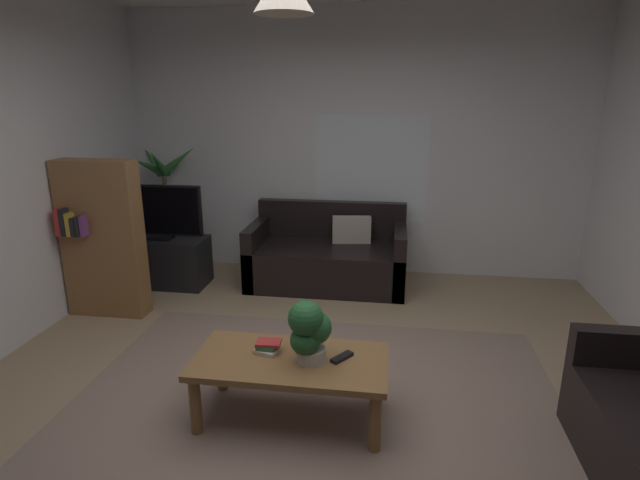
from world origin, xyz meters
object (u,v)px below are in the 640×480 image
at_px(coffee_table, 291,368).
at_px(book_on_table_1, 267,345).
at_px(book_on_table_0, 267,350).
at_px(potted_palm_corner, 168,215).
at_px(couch_under_window, 328,258).
at_px(remote_on_table_0, 342,357).
at_px(potted_plant_on_table, 309,330).
at_px(tv, 158,212).
at_px(book_on_table_2, 269,343).
at_px(tv_stand, 164,261).
at_px(bookshelf_corner, 102,239).

distance_m(coffee_table, book_on_table_1, 0.20).
distance_m(book_on_table_0, potted_palm_corner, 3.09).
xyz_separation_m(coffee_table, potted_palm_corner, (-1.95, 2.57, 0.27)).
relative_size(couch_under_window, remote_on_table_0, 10.03).
distance_m(coffee_table, book_on_table_0, 0.18).
xyz_separation_m(couch_under_window, potted_plant_on_table, (0.19, -2.31, 0.34)).
bearing_deg(tv, book_on_table_2, -50.14).
bearing_deg(tv_stand, book_on_table_1, -50.62).
xyz_separation_m(couch_under_window, coffee_table, (0.08, -2.30, 0.07)).
bearing_deg(tv, bookshelf_corner, -104.30).
bearing_deg(book_on_table_2, potted_palm_corner, 125.62).
distance_m(coffee_table, potted_plant_on_table, 0.29).
bearing_deg(bookshelf_corner, remote_on_table_0, -28.60).
distance_m(potted_plant_on_table, tv, 2.77).
relative_size(potted_plant_on_table, bookshelf_corner, 0.28).
height_order(couch_under_window, book_on_table_0, couch_under_window).
xyz_separation_m(book_on_table_1, bookshelf_corner, (-1.79, 1.21, 0.26)).
bearing_deg(book_on_table_2, tv_stand, 129.55).
xyz_separation_m(couch_under_window, tv, (-1.69, -0.29, 0.51)).
relative_size(couch_under_window, book_on_table_2, 10.64).
bearing_deg(coffee_table, remote_on_table_0, 7.34).
xyz_separation_m(book_on_table_2, tv_stand, (-1.62, 1.96, -0.22)).
bearing_deg(remote_on_table_0, potted_palm_corner, 167.69).
height_order(book_on_table_0, tv, tv).
distance_m(potted_plant_on_table, tv_stand, 2.80).
relative_size(book_on_table_0, potted_palm_corner, 0.10).
xyz_separation_m(book_on_table_1, potted_palm_corner, (-1.78, 2.51, 0.17)).
bearing_deg(remote_on_table_0, couch_under_window, 135.66).
bearing_deg(potted_plant_on_table, couch_under_window, 94.76).
bearing_deg(potted_palm_corner, potted_plant_on_table, -51.37).
distance_m(couch_under_window, tv_stand, 1.72).
bearing_deg(remote_on_table_0, tv, 172.63).
bearing_deg(book_on_table_0, coffee_table, -19.29).
xyz_separation_m(coffee_table, book_on_table_0, (-0.16, 0.06, 0.08)).
distance_m(coffee_table, potted_palm_corner, 3.24).
height_order(book_on_table_1, potted_palm_corner, potted_palm_corner).
xyz_separation_m(potted_plant_on_table, bookshelf_corner, (-2.07, 1.28, 0.09)).
relative_size(book_on_table_0, book_on_table_2, 0.93).
bearing_deg(book_on_table_2, bookshelf_corner, 146.13).
xyz_separation_m(tv_stand, bookshelf_corner, (-0.19, -0.75, 0.46)).
bearing_deg(book_on_table_2, potted_plant_on_table, -14.87).
bearing_deg(tv_stand, remote_on_table_0, -43.69).
relative_size(couch_under_window, book_on_table_0, 11.50).
height_order(couch_under_window, book_on_table_2, couch_under_window).
height_order(coffee_table, potted_palm_corner, potted_palm_corner).
bearing_deg(remote_on_table_0, book_on_table_0, -145.90).
relative_size(book_on_table_1, remote_on_table_0, 0.69).
height_order(book_on_table_1, remote_on_table_0, book_on_table_1).
bearing_deg(coffee_table, tv, 131.46).
bearing_deg(bookshelf_corner, potted_palm_corner, 89.61).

